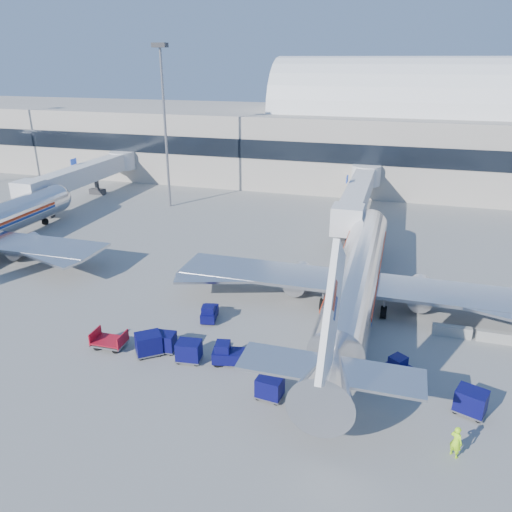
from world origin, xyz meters
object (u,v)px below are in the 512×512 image
(jetbridge_near, at_px, (359,192))
(tug_lead, at_px, (229,354))
(jetbridge_mid, at_px, (87,173))
(cart_train_a, at_px, (189,351))
(cart_solo_far, at_px, (471,401))
(airliner_main, at_px, (356,279))
(cart_solo_near, at_px, (270,387))
(cart_open_red, at_px, (110,342))
(tug_right, at_px, (402,371))
(mast_west, at_px, (164,103))
(ramp_worker, at_px, (456,442))
(cart_train_b, at_px, (164,342))
(barrier_near, at_px, (452,331))
(barrier_mid, at_px, (497,337))
(tug_left, at_px, (209,313))
(cart_train_c, at_px, (149,344))

(jetbridge_near, distance_m, tug_lead, 37.99)
(jetbridge_mid, bearing_deg, cart_train_a, -48.40)
(cart_solo_far, bearing_deg, jetbridge_mid, 164.15)
(airliner_main, bearing_deg, jetbridge_near, 95.22)
(cart_solo_near, distance_m, cart_open_red, 13.55)
(tug_right, xyz_separation_m, cart_solo_near, (-8.23, -4.51, 0.09))
(tug_lead, bearing_deg, mast_west, 110.23)
(airliner_main, distance_m, tug_lead, 13.77)
(jetbridge_near, relative_size, ramp_worker, 13.94)
(jetbridge_near, bearing_deg, airliner_main, -84.78)
(jetbridge_near, height_order, cart_train_b, jetbridge_near)
(cart_solo_near, bearing_deg, tug_lead, 149.09)
(barrier_near, distance_m, barrier_mid, 3.30)
(ramp_worker, bearing_deg, jetbridge_mid, 0.80)
(jetbridge_mid, height_order, tug_left, jetbridge_mid)
(jetbridge_mid, bearing_deg, cart_solo_far, -36.00)
(mast_west, distance_m, cart_train_a, 44.20)
(tug_left, height_order, cart_train_b, tug_left)
(airliner_main, bearing_deg, mast_west, 139.64)
(cart_solo_near, xyz_separation_m, cart_solo_far, (12.36, 2.07, 0.07))
(jetbridge_near, relative_size, tug_lead, 9.85)
(cart_train_c, xyz_separation_m, cart_open_red, (-3.32, 0.01, -0.44))
(tug_right, distance_m, cart_open_red, 21.65)
(cart_train_a, distance_m, cart_solo_far, 19.11)
(airliner_main, distance_m, cart_train_a, 15.97)
(cart_train_b, relative_size, cart_solo_near, 0.97)
(tug_right, relative_size, tug_left, 1.06)
(tug_left, xyz_separation_m, cart_train_c, (-2.41, -6.14, 0.20))
(mast_west, bearing_deg, cart_train_a, -62.53)
(jetbridge_mid, distance_m, tug_right, 60.65)
(jetbridge_mid, bearing_deg, tug_lead, -45.64)
(barrier_near, relative_size, cart_solo_near, 1.59)
(airliner_main, relative_size, ramp_worker, 18.89)
(ramp_worker, bearing_deg, barrier_near, -52.74)
(barrier_mid, height_order, tug_lead, tug_lead)
(barrier_mid, bearing_deg, cart_solo_near, -142.49)
(barrier_mid, bearing_deg, cart_solo_far, -106.50)
(cart_solo_far, xyz_separation_m, ramp_worker, (-1.17, -4.10, 0.10))
(jetbridge_near, xyz_separation_m, cart_train_a, (-8.25, -38.02, -3.08))
(jetbridge_mid, xyz_separation_m, cart_solo_far, (52.86, -38.40, -3.04))
(cart_train_b, bearing_deg, tug_lead, -7.16)
(mast_west, bearing_deg, cart_open_red, -71.06)
(airliner_main, height_order, cart_train_c, airliner_main)
(jetbridge_mid, relative_size, mast_west, 1.22)
(cart_train_b, distance_m, cart_solo_far, 21.46)
(jetbridge_near, distance_m, jetbridge_mid, 42.00)
(barrier_mid, relative_size, cart_train_c, 1.23)
(barrier_near, bearing_deg, tug_right, -117.18)
(jetbridge_near, relative_size, cart_solo_near, 14.60)
(barrier_near, xyz_separation_m, cart_open_red, (-25.22, -9.23, 0.02))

